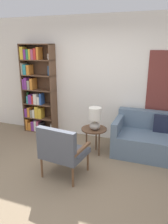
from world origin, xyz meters
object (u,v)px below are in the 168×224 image
(couch, at_px, (161,141))
(table_lamp, at_px, (95,118))
(side_table, at_px, (94,131))
(armchair, at_px, (61,149))
(bookshelf, at_px, (36,92))

(couch, distance_m, table_lamp, 1.38)
(side_table, bearing_deg, table_lamp, -59.19)
(armchair, height_order, couch, armchair)
(table_lamp, bearing_deg, bookshelf, 157.77)
(armchair, xyz_separation_m, side_table, (0.23, 0.99, -0.04))
(bookshelf, distance_m, couch, 3.03)
(bookshelf, relative_size, table_lamp, 4.83)
(side_table, bearing_deg, bookshelf, 158.88)
(armchair, distance_m, couch, 2.03)
(bookshelf, distance_m, table_lamp, 1.86)
(armchair, relative_size, table_lamp, 2.03)
(armchair, distance_m, table_lamp, 1.01)
(couch, bearing_deg, side_table, -163.39)
(couch, bearing_deg, bookshelf, 174.64)
(bookshelf, height_order, side_table, bookshelf)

